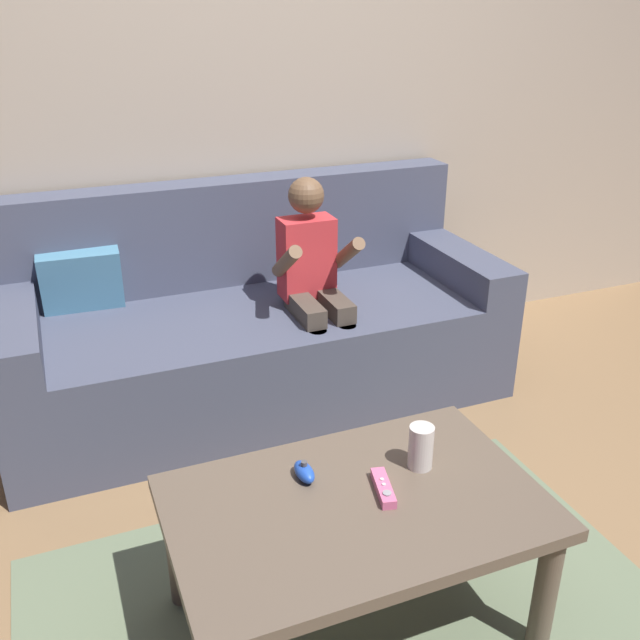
% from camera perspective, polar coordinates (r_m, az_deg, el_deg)
% --- Properties ---
extents(ground_plane, '(9.48, 9.48, 0.00)m').
position_cam_1_polar(ground_plane, '(2.19, 8.85, -20.12)').
color(ground_plane, olive).
extents(wall_back, '(4.74, 0.05, 2.50)m').
position_cam_1_polar(wall_back, '(3.06, -5.71, 19.23)').
color(wall_back, '#B2A38E').
rests_on(wall_back, ground).
extents(couch, '(1.98, 0.80, 0.85)m').
position_cam_1_polar(couch, '(2.91, -5.47, -0.68)').
color(couch, '#474C60').
rests_on(couch, ground).
extents(person_seated_on_couch, '(0.30, 0.36, 0.92)m').
position_cam_1_polar(person_seated_on_couch, '(2.72, -0.45, 3.07)').
color(person_seated_on_couch, '#4C4238').
rests_on(person_seated_on_couch, ground).
extents(coffee_table, '(0.92, 0.59, 0.40)m').
position_cam_1_polar(coffee_table, '(1.83, 2.93, -15.96)').
color(coffee_table, brown).
rests_on(coffee_table, ground).
extents(area_rug, '(1.72, 1.16, 0.01)m').
position_cam_1_polar(area_rug, '(2.07, 2.71, -23.09)').
color(area_rug, '#6B7A5B').
rests_on(area_rug, ground).
extents(game_remote_pink_near_edge, '(0.07, 0.14, 0.03)m').
position_cam_1_polar(game_remote_pink_near_edge, '(1.82, 5.16, -13.41)').
color(game_remote_pink_near_edge, pink).
rests_on(game_remote_pink_near_edge, coffee_table).
extents(nunchuk_blue, '(0.05, 0.09, 0.05)m').
position_cam_1_polar(nunchuk_blue, '(1.85, -1.29, -12.20)').
color(nunchuk_blue, blue).
rests_on(nunchuk_blue, coffee_table).
extents(soda_can, '(0.07, 0.07, 0.12)m').
position_cam_1_polar(soda_can, '(1.89, 8.18, -10.15)').
color(soda_can, silver).
rests_on(soda_can, coffee_table).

